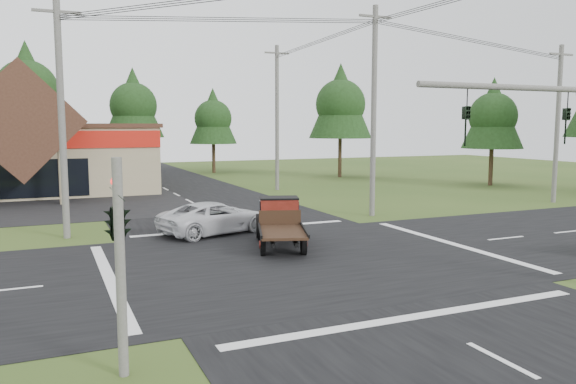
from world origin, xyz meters
TOP-DOWN VIEW (x-y plane):
  - ground at (0.00, 0.00)m, footprint 120.00×120.00m
  - road_ns at (0.00, 0.00)m, footprint 12.00×120.00m
  - road_ew at (0.00, 0.00)m, footprint 120.00×12.00m
  - traffic_signal_corner at (-7.50, -7.32)m, footprint 0.53×2.48m
  - utility_pole_nw at (-8.00, 8.00)m, footprint 2.00×0.30m
  - utility_pole_ne at (8.00, 8.00)m, footprint 2.00×0.30m
  - utility_pole_far at (22.00, 8.00)m, footprint 2.00×0.30m
  - utility_pole_n at (8.00, 22.00)m, footprint 2.00×0.30m
  - tree_row_c at (-10.00, 41.00)m, footprint 7.28×7.28m
  - tree_row_d at (0.00, 42.00)m, footprint 6.16×6.16m
  - tree_row_e at (8.00, 40.00)m, footprint 5.04×5.04m
  - tree_side_ne at (18.00, 30.00)m, footprint 6.16×6.16m
  - tree_side_e_near at (26.00, 18.00)m, footprint 5.04×5.04m
  - antique_flatbed_truck at (0.04, 2.32)m, footprint 3.30×5.18m
  - white_pickup at (-1.57, 6.42)m, footprint 5.87×4.00m

SIDE VIEW (x-z plane):
  - ground at x=0.00m, z-range 0.00..0.00m
  - road_ns at x=0.00m, z-range 0.00..0.02m
  - road_ew at x=0.00m, z-range 0.00..0.02m
  - white_pickup at x=-1.57m, z-range 0.00..1.49m
  - antique_flatbed_truck at x=0.04m, z-range 0.00..2.03m
  - traffic_signal_corner at x=-7.50m, z-range 1.32..5.72m
  - utility_pole_far at x=22.00m, z-range 0.14..10.34m
  - utility_pole_nw at x=-8.00m, z-range 0.14..10.64m
  - utility_pole_n at x=8.00m, z-range 0.14..11.34m
  - utility_pole_ne at x=8.00m, z-range 0.14..11.64m
  - tree_row_e at x=8.00m, z-range 1.49..10.58m
  - tree_side_e_near at x=26.00m, z-range 1.49..10.58m
  - tree_row_d at x=0.00m, z-range 1.82..12.93m
  - tree_side_ne at x=18.00m, z-range 1.82..12.93m
  - tree_row_c at x=-10.00m, z-range 2.16..15.29m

